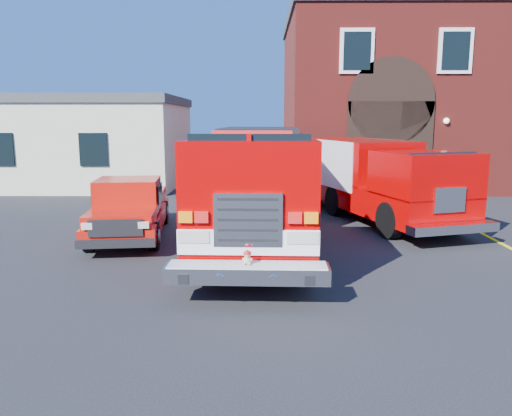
{
  "coord_description": "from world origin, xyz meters",
  "views": [
    {
      "loc": [
        0.12,
        -12.17,
        3.25
      ],
      "look_at": [
        0.0,
        -1.2,
        1.3
      ],
      "focal_mm": 35.0,
      "sensor_mm": 36.0,
      "label": 1
    }
  ],
  "objects_px": {
    "fire_station": "(435,100)",
    "side_building": "(80,141)",
    "fire_engine": "(257,183)",
    "secondary_truck": "(376,177)",
    "pickup_truck": "(130,209)"
  },
  "relations": [
    {
      "from": "side_building",
      "to": "fire_station",
      "type": "bearing_deg",
      "value": 3.14
    },
    {
      "from": "fire_station",
      "to": "pickup_truck",
      "type": "xyz_separation_m",
      "value": [
        -12.55,
        -12.43,
        -3.47
      ]
    },
    {
      "from": "side_building",
      "to": "fire_engine",
      "type": "xyz_separation_m",
      "value": [
        9.0,
        -11.84,
        -0.64
      ]
    },
    {
      "from": "fire_station",
      "to": "pickup_truck",
      "type": "bearing_deg",
      "value": -135.28
    },
    {
      "from": "fire_station",
      "to": "side_building",
      "type": "relative_size",
      "value": 1.49
    },
    {
      "from": "pickup_truck",
      "to": "fire_station",
      "type": "bearing_deg",
      "value": 44.72
    },
    {
      "from": "fire_engine",
      "to": "secondary_truck",
      "type": "bearing_deg",
      "value": 37.98
    },
    {
      "from": "fire_station",
      "to": "secondary_truck",
      "type": "bearing_deg",
      "value": -117.54
    },
    {
      "from": "fire_station",
      "to": "fire_engine",
      "type": "xyz_separation_m",
      "value": [
        -8.99,
        -12.83,
        -2.69
      ]
    },
    {
      "from": "side_building",
      "to": "pickup_truck",
      "type": "bearing_deg",
      "value": -64.59
    },
    {
      "from": "secondary_truck",
      "to": "fire_station",
      "type": "bearing_deg",
      "value": 62.46
    },
    {
      "from": "fire_station",
      "to": "side_building",
      "type": "bearing_deg",
      "value": -176.86
    },
    {
      "from": "fire_engine",
      "to": "pickup_truck",
      "type": "distance_m",
      "value": 3.67
    },
    {
      "from": "fire_engine",
      "to": "side_building",
      "type": "bearing_deg",
      "value": 127.24
    },
    {
      "from": "fire_engine",
      "to": "secondary_truck",
      "type": "relative_size",
      "value": 1.2
    }
  ]
}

